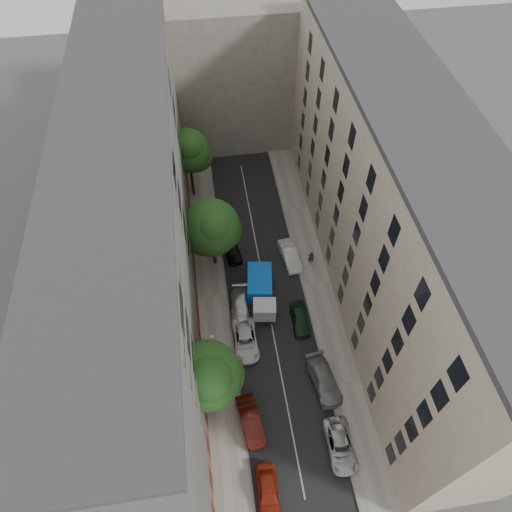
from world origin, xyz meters
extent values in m
plane|color=#4C4C49|center=(0.00, 0.00, 0.00)|extent=(120.00, 120.00, 0.00)
cube|color=black|center=(0.00, 0.00, 0.01)|extent=(8.00, 44.00, 0.02)
cube|color=gray|center=(-5.50, 0.00, 0.07)|extent=(3.00, 44.00, 0.15)
cube|color=gray|center=(5.50, 0.00, 0.07)|extent=(3.00, 44.00, 0.15)
cube|color=#4C4A47|center=(-11.00, 0.00, 10.00)|extent=(8.00, 44.00, 20.00)
cube|color=#C3B798|center=(11.00, 0.00, 10.00)|extent=(8.00, 44.00, 20.00)
cube|color=gray|center=(0.00, 28.00, 9.00)|extent=(18.00, 12.00, 18.00)
cube|color=black|center=(-0.60, -1.21, 0.60)|extent=(3.15, 6.20, 0.33)
cube|color=#A7A9AC|center=(-0.60, -3.29, 1.59)|extent=(2.43, 2.06, 1.87)
cube|color=blue|center=(-0.60, -0.22, 1.76)|extent=(2.97, 4.26, 1.98)
cylinder|color=black|center=(-1.64, -3.29, 0.46)|extent=(0.31, 0.92, 0.92)
cylinder|color=black|center=(0.44, -3.29, 0.46)|extent=(0.31, 0.92, 0.92)
cylinder|color=black|center=(-1.64, 0.55, 0.46)|extent=(0.31, 0.92, 0.92)
cylinder|color=black|center=(0.44, 0.55, 0.46)|extent=(0.31, 0.92, 0.92)
imported|color=maroon|center=(-2.80, -19.00, 0.73)|extent=(1.94, 4.36, 1.46)
imported|color=#4A140E|center=(-3.39, -13.40, 0.76)|extent=(2.22, 4.76, 1.51)
imported|color=silver|center=(-2.80, -5.80, 0.67)|extent=(2.27, 4.86, 1.35)
imported|color=#B0B0B4|center=(-2.80, -2.20, 0.73)|extent=(2.59, 5.22, 1.46)
imported|color=black|center=(-2.80, 5.40, 0.68)|extent=(2.11, 4.15, 1.35)
imported|color=black|center=(-2.80, 9.00, 0.68)|extent=(1.49, 4.15, 1.36)
imported|color=silver|center=(3.60, -16.44, 0.65)|extent=(2.21, 4.73, 1.31)
imported|color=slate|center=(3.60, -10.80, 0.74)|extent=(2.79, 5.33, 1.47)
imported|color=black|center=(2.80, -4.28, 0.68)|extent=(1.71, 4.01, 1.35)
imported|color=silver|center=(3.30, 3.60, 0.74)|extent=(2.09, 4.65, 1.48)
cylinder|color=#382619|center=(-6.40, -11.74, 1.88)|extent=(0.36, 0.36, 3.47)
cylinder|color=#382619|center=(-6.40, -11.74, 4.85)|extent=(0.24, 0.24, 2.48)
sphere|color=#1C4A18|center=(-6.40, -11.74, 7.28)|extent=(5.35, 5.35, 5.35)
sphere|color=#1C4A18|center=(-5.50, -11.34, 6.09)|extent=(4.01, 4.01, 4.01)
sphere|color=#1C4A18|center=(-7.10, -12.24, 6.59)|extent=(3.74, 3.74, 3.74)
sphere|color=#1C4A18|center=(-6.20, -12.54, 8.57)|extent=(3.48, 3.48, 3.48)
cylinder|color=#382619|center=(-4.80, 4.32, 1.52)|extent=(0.36, 0.36, 2.75)
cylinder|color=#382619|center=(-4.80, 4.32, 3.88)|extent=(0.24, 0.24, 1.96)
sphere|color=#1C4A18|center=(-4.80, 4.32, 5.80)|extent=(5.88, 5.88, 5.88)
sphere|color=#1C4A18|center=(-3.90, 4.72, 4.86)|extent=(4.41, 4.41, 4.41)
sphere|color=#1C4A18|center=(-5.50, 3.82, 5.25)|extent=(4.12, 4.12, 4.12)
sphere|color=#1C4A18|center=(-4.60, 3.52, 6.82)|extent=(3.82, 3.82, 3.82)
cylinder|color=#382619|center=(-6.40, 15.29, 1.77)|extent=(0.36, 0.36, 3.24)
cylinder|color=#382619|center=(-6.40, 15.29, 4.54)|extent=(0.24, 0.24, 2.31)
sphere|color=#1C4A18|center=(-6.40, 15.29, 6.81)|extent=(5.02, 5.02, 5.02)
sphere|color=#1C4A18|center=(-5.50, 15.69, 5.70)|extent=(3.77, 3.77, 3.77)
sphere|color=#1C4A18|center=(-7.10, 14.79, 6.16)|extent=(3.51, 3.51, 3.51)
sphere|color=#1C4A18|center=(-6.20, 14.49, 8.01)|extent=(3.26, 3.26, 3.26)
cylinder|color=#18562C|center=(-5.80, -8.37, 3.43)|extent=(0.14, 0.14, 6.55)
sphere|color=silver|center=(-5.80, -8.37, 6.81)|extent=(0.36, 0.36, 0.36)
imported|color=black|center=(5.47, 2.84, 0.99)|extent=(0.70, 0.56, 1.67)
camera|label=1|loc=(-4.81, -26.16, 39.59)|focal=32.00mm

